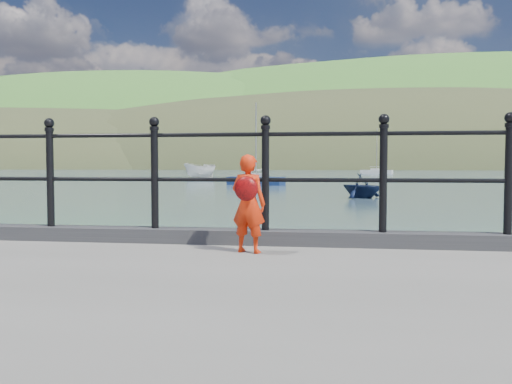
% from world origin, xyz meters
% --- Properties ---
extents(ground, '(600.00, 600.00, 0.00)m').
position_xyz_m(ground, '(0.00, 0.00, 0.00)').
color(ground, '#2D4251').
rests_on(ground, ground).
extents(kerb, '(60.00, 0.30, 0.15)m').
position_xyz_m(kerb, '(0.00, -0.15, 1.07)').
color(kerb, '#28282B').
rests_on(kerb, quay).
extents(railing, '(18.11, 0.11, 1.20)m').
position_xyz_m(railing, '(0.00, -0.15, 1.82)').
color(railing, black).
rests_on(railing, kerb).
extents(far_shore, '(830.00, 200.00, 156.00)m').
position_xyz_m(far_shore, '(38.34, 239.41, -22.57)').
color(far_shore, '#333A21').
rests_on(far_shore, ground).
extents(child, '(0.39, 0.34, 0.93)m').
position_xyz_m(child, '(0.51, -0.71, 1.48)').
color(child, red).
rests_on(child, quay).
extents(launch_white, '(4.38, 5.15, 1.92)m').
position_xyz_m(launch_white, '(-15.33, 60.26, 0.96)').
color(launch_white, silver).
rests_on(launch_white, ground).
extents(launch_navy, '(3.37, 3.33, 1.34)m').
position_xyz_m(launch_navy, '(2.77, 23.71, 0.67)').
color(launch_navy, black).
rests_on(launch_navy, ground).
extents(sailboat_port, '(5.15, 2.82, 7.29)m').
position_xyz_m(sailboat_port, '(-5.40, 40.53, 0.34)').
color(sailboat_port, navy).
rests_on(sailboat_port, ground).
extents(sailboat_deep, '(5.86, 3.20, 8.38)m').
position_xyz_m(sailboat_deep, '(8.82, 93.66, 0.34)').
color(sailboat_deep, silver).
rests_on(sailboat_deep, ground).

